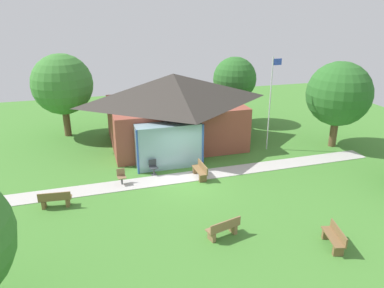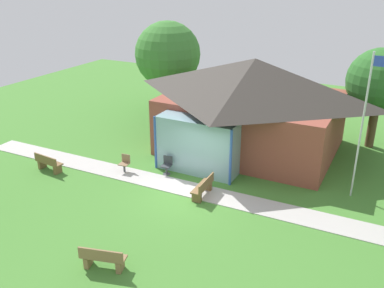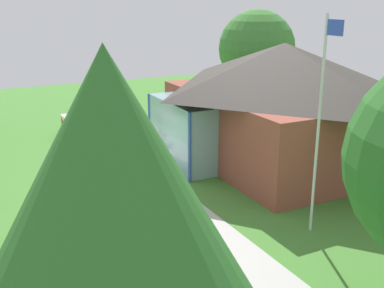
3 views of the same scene
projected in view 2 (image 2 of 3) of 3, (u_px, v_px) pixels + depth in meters
name	position (u px, v px, depth m)	size (l,w,h in m)	color
ground_plane	(187.00, 194.00, 18.09)	(44.00, 44.00, 0.00)	#478433
pavilion	(251.00, 103.00, 21.83)	(9.60, 8.42, 4.83)	brown
footpath	(191.00, 190.00, 18.45)	(23.33, 1.30, 0.03)	#BCB7B2
flagpole	(364.00, 122.00, 16.71)	(0.64, 0.08, 6.13)	silver
bench_front_center	(103.00, 259.00, 13.44)	(1.56, 0.81, 0.84)	olive
bench_mid_left	(48.00, 163.00, 20.06)	(1.54, 0.58, 0.84)	brown
bench_rear_near_path	(203.00, 188.00, 17.81)	(0.49, 1.51, 0.84)	brown
patio_chair_porch_left	(167.00, 166.00, 19.78)	(0.49, 0.49, 0.86)	#33383D
patio_chair_west	(125.00, 164.00, 19.96)	(0.48, 0.48, 0.86)	#8C6B4C
tree_behind_pavilion_right	(380.00, 82.00, 21.66)	(3.42, 3.42, 5.34)	brown
tree_behind_pavilion_left	(168.00, 55.00, 27.46)	(4.29, 4.29, 5.98)	brown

